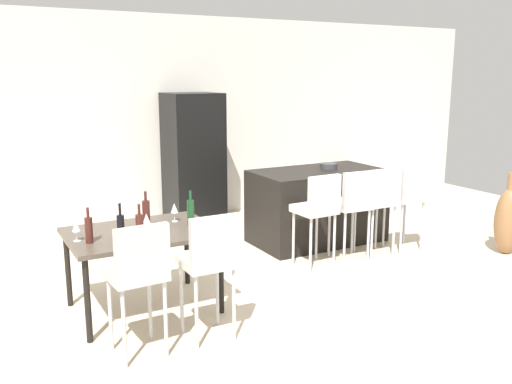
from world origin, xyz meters
TOP-DOWN VIEW (x-y plane):
  - ground_plane at (0.00, 0.00)m, footprint 10.00×10.00m
  - back_wall at (0.00, 2.94)m, footprint 10.00×0.12m
  - kitchen_island at (0.62, 0.95)m, footprint 1.62×0.89m
  - bar_chair_left at (0.05, 0.13)m, footprint 0.42×0.42m
  - bar_chair_middle at (0.53, 0.13)m, footprint 0.43×0.43m
  - bar_chair_right at (0.91, 0.13)m, footprint 0.41×0.41m
  - bar_chair_far at (1.36, 0.13)m, footprint 0.42×0.42m
  - dining_table at (-1.95, -0.02)m, footprint 1.28×0.93m
  - dining_chair_near at (-2.23, -0.85)m, footprint 0.42×0.42m
  - dining_chair_far at (-1.66, -0.85)m, footprint 0.40×0.40m
  - wine_bottle_inner at (-1.50, -0.07)m, footprint 0.06×0.06m
  - wine_bottle_far at (-1.89, 0.02)m, footprint 0.07×0.07m
  - wine_bottle_corner at (-2.43, -0.17)m, footprint 0.06×0.06m
  - wine_bottle_left at (-2.20, -0.29)m, footprint 0.06×0.06m
  - wine_bottle_middle at (-2.08, -0.43)m, footprint 0.06×0.06m
  - wine_glass_right at (-1.58, 0.13)m, footprint 0.07×0.07m
  - wine_glass_near at (-1.93, -0.12)m, footprint 0.07×0.07m
  - wine_glass_end at (-2.51, -0.07)m, footprint 0.07×0.07m
  - refrigerator at (-0.41, 2.50)m, footprint 0.72×0.68m
  - fruit_bowl at (0.80, 0.96)m, footprint 0.22×0.22m
  - floor_vase at (2.30, -0.55)m, footprint 0.31×0.31m
  - potted_plant at (2.32, 2.49)m, footprint 0.44×0.44m

SIDE VIEW (x-z plane):
  - ground_plane at x=0.00m, z-range 0.00..0.00m
  - potted_plant at x=2.32m, z-range 0.06..0.70m
  - floor_vase at x=2.30m, z-range -0.08..0.90m
  - kitchen_island at x=0.62m, z-range 0.00..0.92m
  - dining_table at x=-1.95m, z-range 0.30..1.04m
  - bar_chair_left at x=0.05m, z-range 0.17..1.22m
  - bar_chair_middle at x=0.53m, z-range 0.17..1.22m
  - bar_chair_right at x=0.91m, z-range 0.17..1.22m
  - bar_chair_far at x=1.36m, z-range 0.17..1.22m
  - dining_chair_near at x=-2.23m, z-range 0.17..1.22m
  - dining_chair_far at x=-1.66m, z-range 0.17..1.22m
  - wine_bottle_corner at x=-2.43m, z-range 0.71..1.00m
  - wine_glass_right at x=-1.58m, z-range 0.78..0.95m
  - wine_glass_near at x=-1.93m, z-range 0.78..0.95m
  - wine_glass_end at x=-2.51m, z-range 0.78..0.95m
  - wine_bottle_inner at x=-1.50m, z-range 0.70..1.03m
  - wine_bottle_left at x=-2.20m, z-range 0.70..1.03m
  - wine_bottle_middle at x=-2.08m, z-range 0.70..1.04m
  - wine_bottle_far at x=-1.89m, z-range 0.70..1.05m
  - refrigerator at x=-0.41m, z-range 0.00..1.84m
  - fruit_bowl at x=0.80m, z-range 0.92..0.99m
  - back_wall at x=0.00m, z-range 0.00..2.90m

